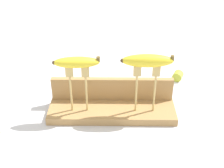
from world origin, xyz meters
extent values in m
plane|color=silver|center=(0.00, 0.00, 0.00)|extent=(3.00, 3.00, 0.00)
cube|color=#A87F4C|center=(0.00, 0.00, 0.01)|extent=(0.45, 0.14, 0.03)
cube|color=#A87F4C|center=(0.00, 0.06, 0.07)|extent=(0.44, 0.02, 0.09)
cylinder|color=tan|center=(-0.14, -0.01, 0.10)|extent=(0.01, 0.01, 0.14)
cube|color=tan|center=(-0.14, -0.01, 0.18)|extent=(0.03, 0.00, 0.04)
cylinder|color=tan|center=(-0.09, -0.01, 0.10)|extent=(0.01, 0.01, 0.14)
cube|color=tan|center=(-0.09, -0.01, 0.18)|extent=(0.03, 0.00, 0.04)
cylinder|color=tan|center=(0.08, -0.01, 0.10)|extent=(0.01, 0.01, 0.14)
cube|color=tan|center=(0.08, -0.01, 0.19)|extent=(0.03, 0.00, 0.04)
cylinder|color=tan|center=(0.15, -0.01, 0.10)|extent=(0.01, 0.01, 0.14)
cube|color=tan|center=(0.15, -0.01, 0.19)|extent=(0.03, 0.00, 0.04)
ellipsoid|color=yellow|center=(-0.11, -0.01, 0.22)|extent=(0.15, 0.05, 0.04)
cylinder|color=brown|center=(-0.04, -0.01, 0.23)|extent=(0.01, 0.01, 0.02)
sphere|color=#3F2D19|center=(-0.19, -0.02, 0.22)|extent=(0.01, 0.01, 0.01)
ellipsoid|color=yellow|center=(0.11, -0.01, 0.23)|extent=(0.17, 0.04, 0.04)
cylinder|color=brown|center=(0.19, -0.01, 0.23)|extent=(0.01, 0.01, 0.02)
sphere|color=#3F2D19|center=(0.03, -0.01, 0.23)|extent=(0.01, 0.01, 0.01)
cylinder|color=#B2C138|center=(0.28, 0.24, 0.02)|extent=(0.05, 0.05, 0.04)
cylinder|color=beige|center=(0.29, 0.26, 0.02)|extent=(0.03, 0.02, 0.04)
camera|label=1|loc=(0.01, -0.88, 0.67)|focal=48.81mm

